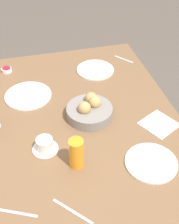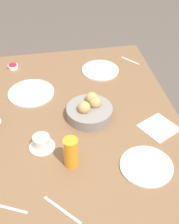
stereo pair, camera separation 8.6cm
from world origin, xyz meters
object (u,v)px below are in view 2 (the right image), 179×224
at_px(plate_far_center, 31,93).
at_px(spoon_coffee, 130,61).
at_px(plate_near_right, 100,70).
at_px(napkin, 159,128).
at_px(bread_basket, 90,110).
at_px(juice_glass, 71,152).
at_px(plate_near_left, 146,166).
at_px(fork_silver, 5,207).
at_px(coffee_cup, 42,143).
at_px(jam_bowl_berry, 13,67).
at_px(knife_silver, 62,210).

relative_size(plate_far_center, spoon_coffee, 2.20).
xyz_separation_m(plate_near_right, napkin, (-0.54, -0.18, -0.00)).
bearing_deg(bread_basket, juice_glass, 155.87).
distance_m(plate_near_right, spoon_coffee, 0.22).
xyz_separation_m(bread_basket, plate_near_left, (-0.36, -0.18, -0.03)).
distance_m(plate_near_left, juice_glass, 0.32).
bearing_deg(fork_silver, plate_far_center, -9.84).
height_order(bread_basket, coffee_cup, bread_basket).
height_order(plate_far_center, fork_silver, plate_far_center).
height_order(plate_far_center, napkin, plate_far_center).
height_order(plate_far_center, jam_bowl_berry, jam_bowl_berry).
relative_size(plate_near_right, spoon_coffee, 1.95).
height_order(bread_basket, knife_silver, bread_basket).
bearing_deg(bread_basket, spoon_coffee, -35.80).
relative_size(knife_silver, napkin, 0.70).
xyz_separation_m(coffee_cup, fork_silver, (-0.29, 0.16, -0.03)).
bearing_deg(spoon_coffee, plate_near_left, 168.80).
bearing_deg(jam_bowl_berry, napkin, -133.54).
relative_size(bread_basket, spoon_coffee, 2.01).
relative_size(plate_near_right, knife_silver, 1.56).
bearing_deg(fork_silver, coffee_cup, -28.55).
bearing_deg(coffee_cup, knife_silver, -170.86).
bearing_deg(plate_near_left, knife_silver, 111.14).
bearing_deg(juice_glass, plate_near_right, -21.12).
xyz_separation_m(plate_near_left, plate_near_right, (0.76, 0.04, 0.00)).
xyz_separation_m(jam_bowl_berry, fork_silver, (-0.97, 0.02, -0.01)).
bearing_deg(knife_silver, spoon_coffee, -28.67).
bearing_deg(spoon_coffee, bread_basket, 144.20).
bearing_deg(coffee_cup, plate_far_center, 4.86).
bearing_deg(napkin, plate_far_center, 57.25).
bearing_deg(bread_basket, knife_silver, 159.09).
distance_m(plate_near_right, juice_glass, 0.74).
distance_m(plate_far_center, juice_glass, 0.55).
bearing_deg(plate_near_left, jam_bowl_berry, 32.49).
distance_m(plate_near_right, fork_silver, 1.01).
relative_size(plate_near_left, knife_silver, 1.58).
bearing_deg(coffee_cup, spoon_coffee, -42.37).
relative_size(plate_far_center, jam_bowl_berry, 4.18).
distance_m(juice_glass, knife_silver, 0.24).
height_order(juice_glass, spoon_coffee, juice_glass).
xyz_separation_m(juice_glass, knife_silver, (-0.22, 0.06, -0.07)).
height_order(juice_glass, jam_bowl_berry, juice_glass).
xyz_separation_m(plate_far_center, spoon_coffee, (0.24, -0.63, -0.00)).
distance_m(plate_near_left, plate_far_center, 0.76).
bearing_deg(plate_near_left, bread_basket, 26.19).
distance_m(bread_basket, plate_near_right, 0.42).
height_order(jam_bowl_berry, knife_silver, jam_bowl_berry).
xyz_separation_m(juice_glass, napkin, (0.15, -0.44, -0.07)).
distance_m(knife_silver, spoon_coffee, 1.12).
xyz_separation_m(plate_near_left, plate_far_center, (0.60, 0.46, 0.00)).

